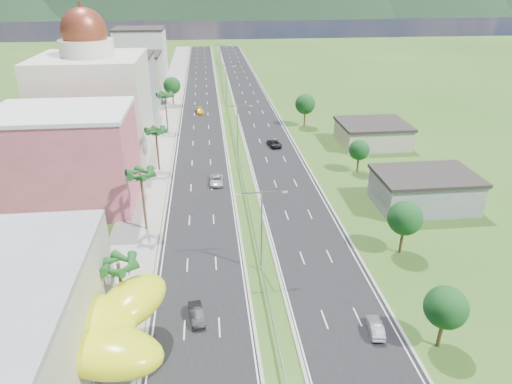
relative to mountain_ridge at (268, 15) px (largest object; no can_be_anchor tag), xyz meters
name	(u,v)px	position (x,y,z in m)	size (l,w,h in m)	color
ground	(273,324)	(-60.00, -450.00, 0.00)	(500.00, 500.00, 0.00)	#2D5119
road_left	(201,108)	(-67.50, -360.00, 0.02)	(11.00, 260.00, 0.04)	black
road_right	(254,107)	(-52.50, -360.00, 0.02)	(11.00, 260.00, 0.04)	black
sidewalk_left	(167,109)	(-77.00, -360.00, 0.06)	(7.00, 260.00, 0.12)	gray
median_guardrail	(231,124)	(-60.00, -378.01, 0.62)	(0.10, 216.06, 0.76)	gray
streetlight_median_b	(262,223)	(-60.00, -440.00, 6.75)	(6.04, 0.25, 11.00)	gray
streetlight_median_c	(237,126)	(-60.00, -400.00, 6.75)	(6.04, 0.25, 11.00)	gray
streetlight_median_d	(226,80)	(-60.00, -355.00, 6.75)	(6.04, 0.25, 11.00)	gray
streetlight_median_e	(220,56)	(-60.00, -310.00, 6.75)	(6.04, 0.25, 11.00)	gray
lime_canopy	(59,327)	(-80.00, -454.00, 4.99)	(18.00, 15.00, 7.40)	#CBD514
pink_shophouse	(68,160)	(-88.00, -418.00, 7.50)	(20.00, 15.00, 15.00)	#C9525D
domed_building	(95,101)	(-88.00, -395.00, 11.35)	(20.00, 20.00, 28.70)	beige
midrise_grey	(122,90)	(-87.00, -370.00, 8.00)	(16.00, 15.00, 16.00)	gray
midrise_beige	(134,78)	(-87.00, -348.00, 6.50)	(16.00, 15.00, 13.00)	#AEA890
midrise_white	(142,58)	(-87.00, -325.00, 9.00)	(16.00, 15.00, 18.00)	silver
shed_near	(424,191)	(-32.00, -425.00, 2.50)	(15.00, 10.00, 5.00)	gray
shed_far	(372,135)	(-30.00, -395.00, 2.20)	(14.00, 12.00, 4.40)	#AEA890
palm_tree_b	(119,267)	(-75.50, -448.00, 7.06)	(3.60, 3.60, 8.10)	#47301C
palm_tree_c	(141,176)	(-75.50, -428.00, 8.50)	(3.60, 3.60, 9.60)	#47301C
palm_tree_d	(156,132)	(-75.50, -405.00, 7.54)	(3.60, 3.60, 8.60)	#47301C
palm_tree_e	(165,97)	(-75.50, -380.00, 8.31)	(3.60, 3.60, 9.40)	#47301C
leafy_tree_lfar	(172,86)	(-75.50, -355.00, 5.58)	(4.90, 4.90, 8.05)	#47301C
leafy_tree_ra	(446,308)	(-44.00, -455.00, 4.78)	(4.20, 4.20, 6.90)	#47301C
leafy_tree_rb	(405,218)	(-41.00, -438.00, 5.18)	(4.55, 4.55, 7.47)	#47301C
leafy_tree_rc	(359,150)	(-38.00, -410.00, 4.37)	(3.85, 3.85, 6.33)	#47301C
leafy_tree_rd	(305,104)	(-42.00, -380.00, 5.58)	(4.90, 4.90, 8.05)	#47301C
mountain_ridge	(268,15)	(0.00, 0.00, 0.00)	(860.00, 140.00, 90.00)	black
car_dark_left	(196,314)	(-68.05, -448.44, 0.71)	(1.41, 4.05, 1.33)	black
car_silver_mid_left	(217,180)	(-64.78, -412.76, 0.72)	(2.26, 4.91, 1.36)	#A9ACB0
car_yellow_far_left	(200,111)	(-67.80, -365.17, 0.70)	(1.86, 4.56, 1.32)	gold
car_silver_right	(375,327)	(-49.61, -452.44, 0.68)	(1.35, 3.86, 1.27)	#929599
car_dark_far_right	(274,143)	(-51.64, -393.93, 0.74)	(2.32, 5.02, 1.40)	black
motorcycle	(154,339)	(-72.30, -451.63, 0.64)	(0.56, 1.87, 1.19)	black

